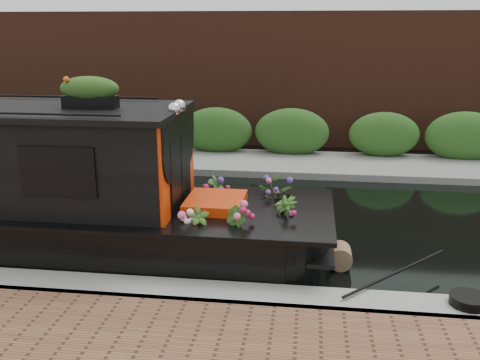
# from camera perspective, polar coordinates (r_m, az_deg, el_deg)

# --- Properties ---
(ground) EXTENTS (80.00, 80.00, 0.00)m
(ground) POSITION_cam_1_polar(r_m,az_deg,el_deg) (10.45, -7.23, -4.00)
(ground) COLOR black
(ground) RESTS_ON ground
(near_bank_coping) EXTENTS (40.00, 0.60, 0.50)m
(near_bank_coping) POSITION_cam_1_polar(r_m,az_deg,el_deg) (7.58, -13.60, -12.45)
(near_bank_coping) COLOR gray
(near_bank_coping) RESTS_ON ground
(far_bank_path) EXTENTS (40.00, 2.40, 0.34)m
(far_bank_path) POSITION_cam_1_polar(r_m,az_deg,el_deg) (14.37, -3.06, 1.69)
(far_bank_path) COLOR gray
(far_bank_path) RESTS_ON ground
(far_hedge) EXTENTS (40.00, 1.10, 2.80)m
(far_hedge) POSITION_cam_1_polar(r_m,az_deg,el_deg) (15.22, -2.45, 2.53)
(far_hedge) COLOR #28531B
(far_hedge) RESTS_ON ground
(far_brick_wall) EXTENTS (40.00, 1.00, 8.00)m
(far_brick_wall) POSITION_cam_1_polar(r_m,az_deg,el_deg) (17.25, -1.26, 4.15)
(far_brick_wall) COLOR #4B2619
(far_brick_wall) RESTS_ON ground
(rope_fender) EXTENTS (0.36, 0.40, 0.36)m
(rope_fender) POSITION_cam_1_polar(r_m,az_deg,el_deg) (8.40, 10.62, -7.96)
(rope_fender) COLOR #8A6848
(rope_fender) RESTS_ON ground
(coiled_mooring_rope) EXTENTS (0.47, 0.47, 0.12)m
(coiled_mooring_rope) POSITION_cam_1_polar(r_m,az_deg,el_deg) (7.32, 23.24, -11.70)
(coiled_mooring_rope) COLOR black
(coiled_mooring_rope) RESTS_ON near_bank_coping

